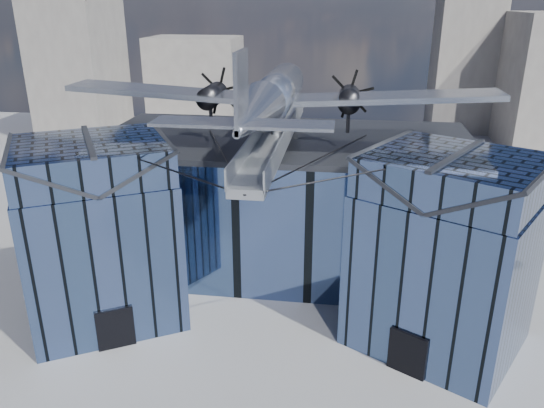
# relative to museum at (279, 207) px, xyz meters

# --- Properties ---
(ground_plane) EXTENTS (120.00, 120.00, 0.00)m
(ground_plane) POSITION_rel_museum_xyz_m (-0.00, -5.82, -5.54)
(ground_plane) COLOR gray
(museum) EXTENTS (32.88, 24.50, 17.60)m
(museum) POSITION_rel_museum_xyz_m (0.00, 0.00, 0.00)
(museum) COLOR #405783
(museum) RESTS_ON ground
(bg_towers) EXTENTS (77.00, 24.50, 26.00)m
(bg_towers) POSITION_rel_museum_xyz_m (1.45, 44.67, 4.47)
(bg_towers) COLOR gray
(bg_towers) RESTS_ON ground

